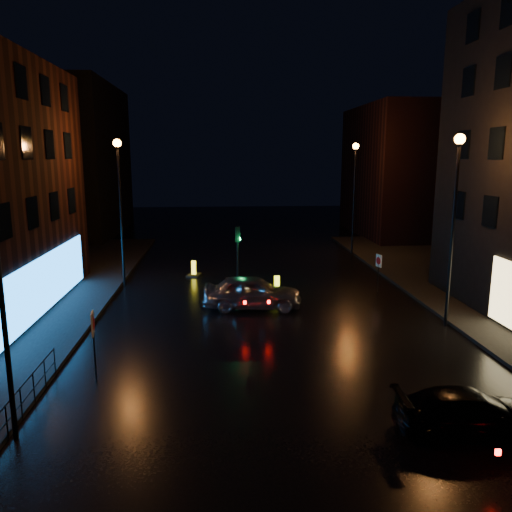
% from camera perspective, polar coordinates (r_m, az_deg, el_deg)
% --- Properties ---
extents(ground, '(120.00, 120.00, 0.00)m').
position_cam_1_polar(ground, '(16.57, 4.21, -15.43)').
color(ground, black).
rests_on(ground, ground).
extents(building_far_left, '(8.00, 16.00, 14.00)m').
position_cam_1_polar(building_far_left, '(51.48, -20.10, 10.20)').
color(building_far_left, black).
rests_on(building_far_left, ground).
extents(building_far_right, '(8.00, 14.00, 12.00)m').
position_cam_1_polar(building_far_right, '(49.74, 16.24, 9.26)').
color(building_far_right, black).
rests_on(building_far_right, ground).
extents(street_lamp_lfar, '(0.44, 0.44, 8.37)m').
position_cam_1_polar(street_lamp_lfar, '(29.21, -15.32, 7.25)').
color(street_lamp_lfar, black).
rests_on(street_lamp_lfar, ground).
extents(street_lamp_rnear, '(0.44, 0.44, 8.37)m').
position_cam_1_polar(street_lamp_rnear, '(23.03, 21.79, 5.84)').
color(street_lamp_rnear, black).
rests_on(street_lamp_rnear, ground).
extents(street_lamp_rfar, '(0.44, 0.44, 8.37)m').
position_cam_1_polar(street_lamp_rfar, '(38.02, 11.19, 8.31)').
color(street_lamp_rfar, black).
rests_on(street_lamp_rfar, ground).
extents(traffic_signal, '(1.40, 2.40, 3.45)m').
position_cam_1_polar(traffic_signal, '(29.47, -2.09, -2.28)').
color(traffic_signal, black).
rests_on(traffic_signal, ground).
extents(guard_railing, '(0.05, 6.04, 1.00)m').
position_cam_1_polar(guard_railing, '(16.23, -25.33, -14.26)').
color(guard_railing, black).
rests_on(guard_railing, ground).
extents(silver_hatchback, '(4.98, 2.30, 1.65)m').
position_cam_1_polar(silver_hatchback, '(24.78, -0.42, -4.15)').
color(silver_hatchback, '#A8AAB0').
rests_on(silver_hatchback, ground).
extents(dark_sedan, '(4.22, 1.86, 1.20)m').
position_cam_1_polar(dark_sedan, '(15.39, 23.37, -16.11)').
color(dark_sedan, black).
rests_on(dark_sedan, ground).
extents(bollard_near, '(0.91, 1.25, 1.01)m').
position_cam_1_polar(bollard_near, '(27.47, 2.39, -3.91)').
color(bollard_near, black).
rests_on(bollard_near, ground).
extents(bollard_far, '(0.99, 1.25, 0.96)m').
position_cam_1_polar(bollard_far, '(31.83, -7.12, -1.87)').
color(bollard_far, black).
rests_on(bollard_far, ground).
extents(road_sign_left, '(0.15, 0.58, 2.40)m').
position_cam_1_polar(road_sign_left, '(17.60, -18.11, -7.99)').
color(road_sign_left, black).
rests_on(road_sign_left, ground).
extents(road_sign_right, '(0.18, 0.51, 2.14)m').
position_cam_1_polar(road_sign_right, '(28.33, 13.84, -0.89)').
color(road_sign_right, black).
rests_on(road_sign_right, ground).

